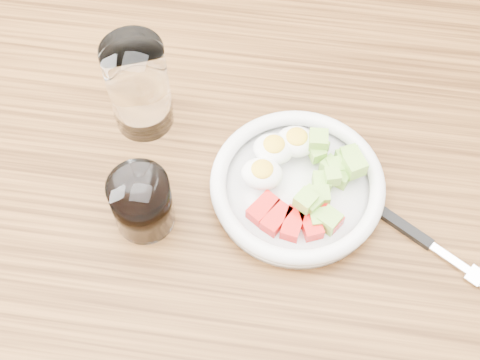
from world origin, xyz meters
name	(u,v)px	position (x,y,z in m)	size (l,w,h in m)	color
ground	(244,350)	(0.00, 0.00, 0.00)	(4.00, 4.00, 0.00)	brown
dining_table	(246,229)	(0.00, 0.00, 0.67)	(1.50, 0.90, 0.77)	brown
bowl	(298,183)	(0.07, 0.02, 0.79)	(0.24, 0.24, 0.06)	white
fork	(416,236)	(0.23, -0.03, 0.77)	(0.20, 0.13, 0.01)	black
water_glass	(139,87)	(-0.17, 0.11, 0.85)	(0.09, 0.09, 0.15)	white
coffee_glass	(142,203)	(-0.13, -0.05, 0.81)	(0.08, 0.08, 0.09)	white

